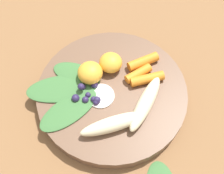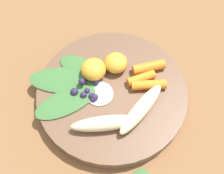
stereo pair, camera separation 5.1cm
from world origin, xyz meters
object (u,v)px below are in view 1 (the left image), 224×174
Objects in this scene: banana_peeled_right at (114,124)px; orange_segment_near at (90,73)px; banana_peeled_left at (145,103)px; bowl at (112,93)px.

orange_segment_near reaches higher than banana_peeled_right.
banana_peeled_left is at bearing 55.50° from orange_segment_near.
bowl is 0.07m from banana_peeled_left.
bowl is 2.36× the size of banana_peeled_right.
banana_peeled_left and banana_peeled_right have the same top height.
banana_peeled_left is 1.00× the size of banana_peeled_right.
banana_peeled_left reaches higher than bowl.
orange_segment_near is (-0.10, -0.04, 0.00)m from banana_peeled_right.
banana_peeled_left is 2.54× the size of orange_segment_near.
banana_peeled_right is 0.11m from orange_segment_near.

